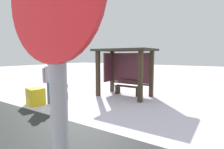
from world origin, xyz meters
The scene contains 6 objects.
ground_plane centered at (0.00, 0.00, 0.00)m, with size 60.00×60.00×0.00m, color white.
bus_shelter centered at (-0.09, 0.17, 1.70)m, with size 2.77×1.79×2.29m.
bench_left_inside centered at (0.00, 0.37, 0.34)m, with size 1.37×0.38×0.73m.
person_walking centered at (-1.98, -2.76, 1.04)m, with size 0.43×0.57×1.77m.
dog centered at (-2.11, -2.08, 0.54)m, with size 1.12×0.53×0.76m.
grit_bin centered at (-2.26, -3.29, 0.33)m, with size 0.70×0.56×0.67m, color yellow.
Camera 1 is at (4.18, -7.47, 1.97)m, focal length 28.47 mm.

